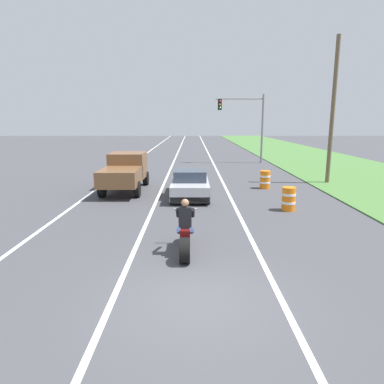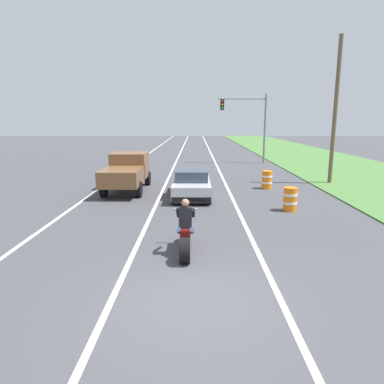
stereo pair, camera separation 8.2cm
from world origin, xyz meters
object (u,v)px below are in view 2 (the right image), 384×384
sports_car_silver (192,184)px  pickup_truck_left_lane_brown (127,170)px  motorcycle_with_rider (185,234)px  traffic_light_mast_near (251,118)px  construction_barrel_nearest (290,199)px  construction_barrel_mid (267,180)px

sports_car_silver → pickup_truck_left_lane_brown: size_ratio=0.90×
motorcycle_with_rider → traffic_light_mast_near: 22.48m
pickup_truck_left_lane_brown → traffic_light_mast_near: traffic_light_mast_near is taller
construction_barrel_nearest → motorcycle_with_rider: bearing=-131.2°
traffic_light_mast_near → construction_barrel_mid: traffic_light_mast_near is taller
motorcycle_with_rider → construction_barrel_nearest: motorcycle_with_rider is taller
sports_car_silver → construction_barrel_nearest: 4.98m
sports_car_silver → construction_barrel_mid: size_ratio=4.30×
pickup_truck_left_lane_brown → sports_car_silver: bearing=-23.0°
motorcycle_with_rider → sports_car_silver: 7.59m
pickup_truck_left_lane_brown → construction_barrel_mid: size_ratio=4.80×
motorcycle_with_rider → sports_car_silver: (0.10, 7.59, 0.04)m
construction_barrel_nearest → construction_barrel_mid: bearing=89.9°
motorcycle_with_rider → construction_barrel_mid: bearing=66.2°
motorcycle_with_rider → pickup_truck_left_lane_brown: (-3.41, 9.08, 0.51)m
sports_car_silver → construction_barrel_nearest: size_ratio=4.30×
sports_car_silver → construction_barrel_mid: sports_car_silver is taller
motorcycle_with_rider → construction_barrel_mid: motorcycle_with_rider is taller
traffic_light_mast_near → construction_barrel_nearest: size_ratio=6.00×
motorcycle_with_rider → construction_barrel_mid: 10.63m
pickup_truck_left_lane_brown → construction_barrel_nearest: (7.69, -4.19, -0.60)m
motorcycle_with_rider → construction_barrel_nearest: bearing=48.8°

